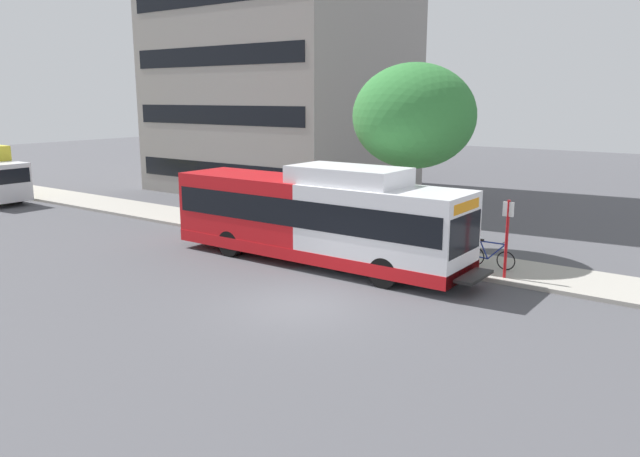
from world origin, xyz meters
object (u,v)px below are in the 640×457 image
Objects in this scene: transit_bus at (316,218)px; bus_stop_sign_pole at (507,233)px; bicycle_parked at (491,256)px; street_tree_near_stop at (414,116)px.

transit_bus is 4.71× the size of bus_stop_sign_pole.
bicycle_parked is at bearing -64.17° from transit_bus.
bus_stop_sign_pole is 1.64m from bicycle_parked.
bus_stop_sign_pole is 0.36× the size of street_tree_near_stop.
street_tree_near_stop is at bearing -27.66° from transit_bus.
street_tree_near_stop is at bearing 75.27° from bicycle_parked.
bus_stop_sign_pole is at bearing -112.60° from street_tree_near_stop.
street_tree_near_stop is at bearing 67.40° from bus_stop_sign_pole.
transit_bus is 6.96× the size of bicycle_parked.
transit_bus is at bearing 105.63° from bus_stop_sign_pole.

